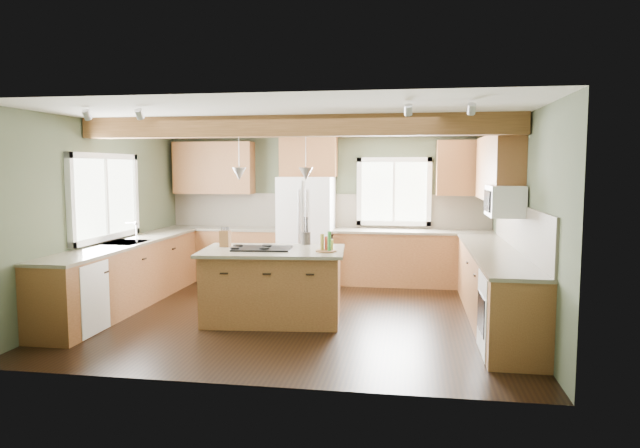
# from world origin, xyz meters

# --- Properties ---
(floor) EXTENTS (5.60, 5.60, 0.00)m
(floor) POSITION_xyz_m (0.00, 0.00, 0.00)
(floor) COLOR black
(floor) RESTS_ON ground
(ceiling) EXTENTS (5.60, 5.60, 0.00)m
(ceiling) POSITION_xyz_m (0.00, 0.00, 2.60)
(ceiling) COLOR silver
(ceiling) RESTS_ON wall_back
(wall_back) EXTENTS (5.60, 0.00, 5.60)m
(wall_back) POSITION_xyz_m (0.00, 2.50, 1.30)
(wall_back) COLOR #434C36
(wall_back) RESTS_ON ground
(wall_left) EXTENTS (0.00, 5.00, 5.00)m
(wall_left) POSITION_xyz_m (-2.80, 0.00, 1.30)
(wall_left) COLOR #434C36
(wall_left) RESTS_ON ground
(wall_right) EXTENTS (0.00, 5.00, 5.00)m
(wall_right) POSITION_xyz_m (2.80, 0.00, 1.30)
(wall_right) COLOR #434C36
(wall_right) RESTS_ON ground
(ceiling_beam) EXTENTS (5.55, 0.26, 0.26)m
(ceiling_beam) POSITION_xyz_m (0.00, -0.30, 2.47)
(ceiling_beam) COLOR #503116
(ceiling_beam) RESTS_ON ceiling
(soffit_trim) EXTENTS (5.55, 0.20, 0.10)m
(soffit_trim) POSITION_xyz_m (0.00, 2.40, 2.54)
(soffit_trim) COLOR #503116
(soffit_trim) RESTS_ON ceiling
(backsplash_back) EXTENTS (5.58, 0.03, 0.58)m
(backsplash_back) POSITION_xyz_m (0.00, 2.48, 1.21)
(backsplash_back) COLOR brown
(backsplash_back) RESTS_ON wall_back
(backsplash_right) EXTENTS (0.03, 3.70, 0.58)m
(backsplash_right) POSITION_xyz_m (2.78, 0.05, 1.21)
(backsplash_right) COLOR brown
(backsplash_right) RESTS_ON wall_right
(base_cab_back_left) EXTENTS (2.02, 0.60, 0.88)m
(base_cab_back_left) POSITION_xyz_m (-1.79, 2.20, 0.44)
(base_cab_back_left) COLOR brown
(base_cab_back_left) RESTS_ON floor
(counter_back_left) EXTENTS (2.06, 0.64, 0.04)m
(counter_back_left) POSITION_xyz_m (-1.79, 2.20, 0.90)
(counter_back_left) COLOR brown
(counter_back_left) RESTS_ON base_cab_back_left
(base_cab_back_right) EXTENTS (2.62, 0.60, 0.88)m
(base_cab_back_right) POSITION_xyz_m (1.49, 2.20, 0.44)
(base_cab_back_right) COLOR brown
(base_cab_back_right) RESTS_ON floor
(counter_back_right) EXTENTS (2.66, 0.64, 0.04)m
(counter_back_right) POSITION_xyz_m (1.49, 2.20, 0.90)
(counter_back_right) COLOR brown
(counter_back_right) RESTS_ON base_cab_back_right
(base_cab_left) EXTENTS (0.60, 3.70, 0.88)m
(base_cab_left) POSITION_xyz_m (-2.50, 0.05, 0.44)
(base_cab_left) COLOR brown
(base_cab_left) RESTS_ON floor
(counter_left) EXTENTS (0.64, 3.74, 0.04)m
(counter_left) POSITION_xyz_m (-2.50, 0.05, 0.90)
(counter_left) COLOR brown
(counter_left) RESTS_ON base_cab_left
(base_cab_right) EXTENTS (0.60, 3.70, 0.88)m
(base_cab_right) POSITION_xyz_m (2.50, 0.05, 0.44)
(base_cab_right) COLOR brown
(base_cab_right) RESTS_ON floor
(counter_right) EXTENTS (0.64, 3.74, 0.04)m
(counter_right) POSITION_xyz_m (2.50, 0.05, 0.90)
(counter_right) COLOR brown
(counter_right) RESTS_ON base_cab_right
(upper_cab_back_left) EXTENTS (1.40, 0.35, 0.90)m
(upper_cab_back_left) POSITION_xyz_m (-1.99, 2.33, 1.95)
(upper_cab_back_left) COLOR brown
(upper_cab_back_left) RESTS_ON wall_back
(upper_cab_over_fridge) EXTENTS (0.96, 0.35, 0.70)m
(upper_cab_over_fridge) POSITION_xyz_m (-0.30, 2.33, 2.15)
(upper_cab_over_fridge) COLOR brown
(upper_cab_over_fridge) RESTS_ON wall_back
(upper_cab_right) EXTENTS (0.35, 2.20, 0.90)m
(upper_cab_right) POSITION_xyz_m (2.62, 0.90, 1.95)
(upper_cab_right) COLOR brown
(upper_cab_right) RESTS_ON wall_right
(upper_cab_back_corner) EXTENTS (0.90, 0.35, 0.90)m
(upper_cab_back_corner) POSITION_xyz_m (2.30, 2.33, 1.95)
(upper_cab_back_corner) COLOR brown
(upper_cab_back_corner) RESTS_ON wall_back
(window_left) EXTENTS (0.04, 1.60, 1.05)m
(window_left) POSITION_xyz_m (-2.78, 0.05, 1.55)
(window_left) COLOR white
(window_left) RESTS_ON wall_left
(window_back) EXTENTS (1.10, 0.04, 1.00)m
(window_back) POSITION_xyz_m (1.15, 2.48, 1.55)
(window_back) COLOR white
(window_back) RESTS_ON wall_back
(sink) EXTENTS (0.50, 0.65, 0.03)m
(sink) POSITION_xyz_m (-2.50, 0.05, 0.91)
(sink) COLOR #262628
(sink) RESTS_ON counter_left
(faucet) EXTENTS (0.02, 0.02, 0.28)m
(faucet) POSITION_xyz_m (-2.32, 0.05, 1.05)
(faucet) COLOR #B2B2B7
(faucet) RESTS_ON sink
(dishwasher) EXTENTS (0.60, 0.60, 0.84)m
(dishwasher) POSITION_xyz_m (-2.49, -1.25, 0.43)
(dishwasher) COLOR white
(dishwasher) RESTS_ON floor
(oven) EXTENTS (0.60, 0.72, 0.84)m
(oven) POSITION_xyz_m (2.49, -1.25, 0.43)
(oven) COLOR white
(oven) RESTS_ON floor
(microwave) EXTENTS (0.40, 0.70, 0.38)m
(microwave) POSITION_xyz_m (2.58, -0.05, 1.55)
(microwave) COLOR white
(microwave) RESTS_ON wall_right
(pendant_left) EXTENTS (0.18, 0.18, 0.16)m
(pendant_left) POSITION_xyz_m (-0.71, -0.34, 1.88)
(pendant_left) COLOR #B2B2B7
(pendant_left) RESTS_ON ceiling
(pendant_right) EXTENTS (0.18, 0.18, 0.16)m
(pendant_right) POSITION_xyz_m (0.13, -0.26, 1.88)
(pendant_right) COLOR #B2B2B7
(pendant_right) RESTS_ON ceiling
(refrigerator) EXTENTS (0.90, 0.74, 1.80)m
(refrigerator) POSITION_xyz_m (-0.30, 2.12, 0.90)
(refrigerator) COLOR white
(refrigerator) RESTS_ON floor
(island) EXTENTS (1.78, 1.19, 0.88)m
(island) POSITION_xyz_m (-0.29, -0.30, 0.44)
(island) COLOR brown
(island) RESTS_ON floor
(island_top) EXTENTS (1.90, 1.31, 0.04)m
(island_top) POSITION_xyz_m (-0.29, -0.30, 0.90)
(island_top) COLOR brown
(island_top) RESTS_ON island
(cooktop) EXTENTS (0.78, 0.56, 0.02)m
(cooktop) POSITION_xyz_m (-0.43, -0.31, 0.93)
(cooktop) COLOR black
(cooktop) RESTS_ON island_top
(knife_block) EXTENTS (0.14, 0.11, 0.22)m
(knife_block) POSITION_xyz_m (-0.96, -0.17, 1.03)
(knife_block) COLOR brown
(knife_block) RESTS_ON island_top
(utensil_crock) EXTENTS (0.13, 0.13, 0.17)m
(utensil_crock) POSITION_xyz_m (0.05, 0.21, 1.01)
(utensil_crock) COLOR #39332D
(utensil_crock) RESTS_ON island_top
(bottle_tray) EXTENTS (0.31, 0.31, 0.24)m
(bottle_tray) POSITION_xyz_m (0.41, -0.38, 1.04)
(bottle_tray) COLOR brown
(bottle_tray) RESTS_ON island_top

